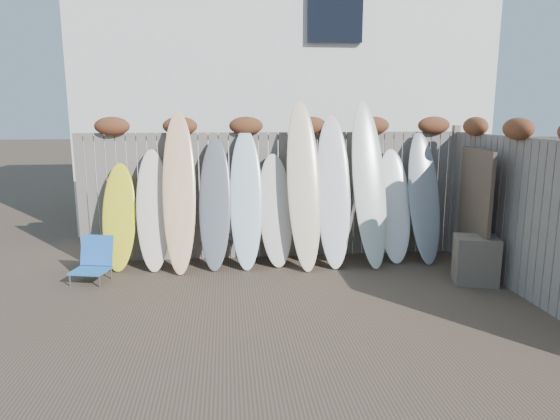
{
  "coord_description": "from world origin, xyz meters",
  "views": [
    {
      "loc": [
        -0.71,
        -5.41,
        2.31
      ],
      "look_at": [
        0.0,
        1.2,
        1.0
      ],
      "focal_mm": 32.0,
      "sensor_mm": 36.0,
      "label": 1
    }
  ],
  "objects": [
    {
      "name": "ground",
      "position": [
        0.0,
        0.0,
        0.0
      ],
      "size": [
        80.0,
        80.0,
        0.0
      ],
      "primitive_type": "plane",
      "color": "#493A2D"
    },
    {
      "name": "back_fence",
      "position": [
        0.06,
        2.39,
        1.18
      ],
      "size": [
        6.05,
        0.28,
        2.24
      ],
      "color": "slate",
      "rests_on": "ground"
    },
    {
      "name": "right_fence",
      "position": [
        2.99,
        0.25,
        1.14
      ],
      "size": [
        0.28,
        4.4,
        2.24
      ],
      "color": "slate",
      "rests_on": "ground"
    },
    {
      "name": "house",
      "position": [
        0.5,
        6.5,
        3.2
      ],
      "size": [
        8.5,
        5.5,
        6.33
      ],
      "color": "silver",
      "rests_on": "ground"
    },
    {
      "name": "beach_chair",
      "position": [
        -2.58,
        1.49,
        0.28
      ],
      "size": [
        0.55,
        0.58,
        0.61
      ],
      "color": "#2672BE",
      "rests_on": "ground"
    },
    {
      "name": "wooden_crate",
      "position": [
        2.65,
        0.82,
        0.32
      ],
      "size": [
        0.66,
        0.6,
        0.65
      ],
      "primitive_type": "cube",
      "rotation": [
        0.0,
        0.0,
        -0.28
      ],
      "color": "brown",
      "rests_on": "ground"
    },
    {
      "name": "lattice_panel",
      "position": [
        2.8,
        1.24,
        0.9
      ],
      "size": [
        0.22,
        1.2,
        1.8
      ],
      "primitive_type": "cube",
      "rotation": [
        0.0,
        0.0,
        -0.14
      ],
      "color": "brown",
      "rests_on": "ground"
    },
    {
      "name": "surfboard_0",
      "position": [
        -2.31,
        2.03,
        0.78
      ],
      "size": [
        0.51,
        0.59,
        1.57
      ],
      "primitive_type": "ellipsoid",
      "rotation": [
        -0.31,
        0.0,
        -0.04
      ],
      "color": "yellow",
      "rests_on": "ground"
    },
    {
      "name": "surfboard_1",
      "position": [
        -1.81,
        1.99,
        0.88
      ],
      "size": [
        0.53,
        0.67,
        1.77
      ],
      "primitive_type": "ellipsoid",
      "rotation": [
        -0.31,
        0.0,
        0.08
      ],
      "color": "beige",
      "rests_on": "ground"
    },
    {
      "name": "surfboard_2",
      "position": [
        -1.41,
        1.91,
        1.17
      ],
      "size": [
        0.5,
        0.83,
        2.34
      ],
      "primitive_type": "ellipsoid",
      "rotation": [
        -0.31,
        0.0,
        0.02
      ],
      "color": "#DAAE80",
      "rests_on": "ground"
    },
    {
      "name": "surfboard_3",
      "position": [
        -0.89,
        1.97,
        0.97
      ],
      "size": [
        0.53,
        0.72,
        1.93
      ],
      "primitive_type": "ellipsoid",
      "rotation": [
        -0.31,
        0.0,
        -0.08
      ],
      "color": "slate",
      "rests_on": "ground"
    },
    {
      "name": "surfboard_4",
      "position": [
        -0.43,
        1.97,
        1.03
      ],
      "size": [
        0.51,
        0.75,
        2.06
      ],
      "primitive_type": "ellipsoid",
      "rotation": [
        -0.31,
        0.0,
        -0.03
      ],
      "color": "silver",
      "rests_on": "ground"
    },
    {
      "name": "surfboard_5",
      "position": [
        0.02,
        2.01,
        0.84
      ],
      "size": [
        0.57,
        0.65,
        1.69
      ],
      "primitive_type": "ellipsoid",
      "rotation": [
        -0.31,
        0.0,
        0.08
      ],
      "color": "beige",
      "rests_on": "ground"
    },
    {
      "name": "surfboard_6",
      "position": [
        0.43,
        1.88,
        1.25
      ],
      "size": [
        0.53,
        0.89,
        2.49
      ],
      "primitive_type": "ellipsoid",
      "rotation": [
        -0.31,
        0.0,
        0.04
      ],
      "color": "beige",
      "rests_on": "ground"
    },
    {
      "name": "surfboard_7",
      "position": [
        0.89,
        1.93,
        1.13
      ],
      "size": [
        0.56,
        0.82,
        2.27
      ],
      "primitive_type": "ellipsoid",
      "rotation": [
        -0.31,
        0.0,
        -0.05
      ],
      "color": "silver",
      "rests_on": "ground"
    },
    {
      "name": "surfboard_8",
      "position": [
        1.44,
        1.9,
        1.24
      ],
      "size": [
        0.59,
        0.91,
        2.49
      ],
      "primitive_type": "ellipsoid",
      "rotation": [
        -0.31,
        0.0,
        0.09
      ],
      "color": "silver",
      "rests_on": "ground"
    },
    {
      "name": "surfboard_9",
      "position": [
        1.88,
        2.01,
        0.87
      ],
      "size": [
        0.54,
        0.63,
        1.74
      ],
      "primitive_type": "ellipsoid",
      "rotation": [
        -0.31,
        0.0,
        -0.01
      ],
      "color": "white",
      "rests_on": "ground"
    },
    {
      "name": "surfboard_10",
      "position": [
        2.34,
        1.95,
        1.0
      ],
      "size": [
        0.52,
        0.73,
        2.01
      ],
      "primitive_type": "ellipsoid",
      "rotation": [
        -0.31,
        0.0,
        0.04
      ],
      "color": "gray",
      "rests_on": "ground"
    }
  ]
}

